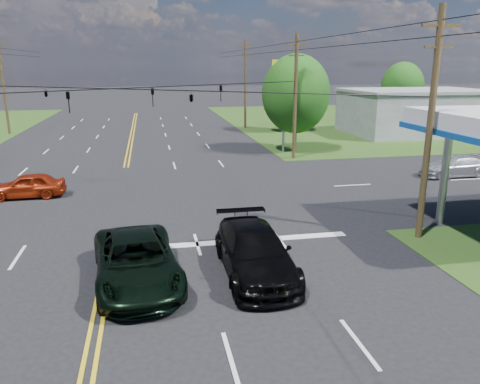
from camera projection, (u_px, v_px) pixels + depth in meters
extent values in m
plane|color=black|center=(120.00, 197.00, 26.38)|extent=(280.00, 280.00, 0.00)
cube|color=#2F4716|center=(398.00, 120.00, 63.17)|extent=(46.00, 48.00, 0.03)
cube|color=silver|center=(233.00, 242.00, 19.74)|extent=(10.00, 0.50, 0.02)
cube|color=slate|center=(415.00, 113.00, 50.31)|extent=(14.00, 10.00, 4.40)
cylinder|color=#A5A5AA|center=(445.00, 175.00, 21.46)|extent=(0.36, 0.36, 4.65)
cylinder|color=#3B2D19|center=(430.00, 128.00, 19.02)|extent=(0.28, 0.28, 9.50)
cube|color=#3B2D19|center=(441.00, 25.00, 17.98)|extent=(1.60, 0.12, 0.12)
cube|color=#3B2D19|center=(438.00, 47.00, 18.19)|extent=(1.20, 0.10, 0.10)
cylinder|color=#3B2D19|center=(295.00, 98.00, 36.06)|extent=(0.28, 0.28, 9.50)
cube|color=#3B2D19|center=(297.00, 44.00, 35.02)|extent=(1.60, 0.12, 0.12)
cube|color=#3B2D19|center=(297.00, 55.00, 35.23)|extent=(1.20, 0.10, 0.10)
cylinder|color=#3B2D19|center=(4.00, 87.00, 49.15)|extent=(0.28, 0.28, 10.00)
cylinder|color=#3B2D19|center=(245.00, 85.00, 53.98)|extent=(0.28, 0.28, 10.00)
cube|color=#3B2D19|center=(245.00, 47.00, 52.88)|extent=(1.60, 0.12, 0.12)
cube|color=#3B2D19|center=(245.00, 54.00, 53.09)|extent=(1.20, 0.10, 0.10)
imported|color=black|center=(69.00, 102.00, 23.20)|extent=(0.17, 0.21, 1.05)
imported|color=black|center=(153.00, 97.00, 26.70)|extent=(0.17, 0.21, 1.05)
imported|color=black|center=(221.00, 93.00, 30.42)|extent=(0.17, 0.21, 1.05)
imported|color=black|center=(46.00, 92.00, 26.71)|extent=(1.24, 0.26, 0.50)
imported|color=black|center=(191.00, 97.00, 23.05)|extent=(1.24, 0.26, 0.50)
cylinder|color=black|center=(361.00, 32.00, 24.56)|extent=(0.04, 100.00, 0.04)
cylinder|color=black|center=(361.00, 44.00, 24.72)|extent=(0.04, 100.00, 0.04)
cylinder|color=#3B2D19|center=(295.00, 132.00, 39.91)|extent=(0.36, 0.36, 3.30)
ellipsoid|color=#1F4813|center=(296.00, 94.00, 39.06)|extent=(5.70, 5.70, 6.60)
cylinder|color=#3B2D19|center=(283.00, 119.00, 51.79)|extent=(0.36, 0.36, 2.86)
ellipsoid|color=#1F4813|center=(284.00, 93.00, 51.05)|extent=(4.94, 4.94, 5.72)
cylinder|color=#3B2D19|center=(400.00, 110.00, 60.69)|extent=(0.36, 0.36, 3.08)
ellipsoid|color=#1F4813|center=(402.00, 86.00, 59.90)|extent=(5.32, 5.32, 6.16)
imported|color=black|center=(136.00, 261.00, 15.83)|extent=(3.31, 6.14, 1.64)
imported|color=black|center=(255.00, 252.00, 16.56)|extent=(2.38, 5.76, 1.67)
imported|color=maroon|center=(27.00, 185.00, 26.20)|extent=(4.09, 1.73, 1.38)
imported|color=silver|center=(454.00, 166.00, 31.17)|extent=(4.72, 1.93, 1.37)
cylinder|color=#A5A5AA|center=(284.00, 106.00, 39.10)|extent=(0.20, 0.20, 7.70)
cube|color=#FEFF1A|center=(285.00, 66.00, 38.25)|extent=(2.06, 1.01, 1.06)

